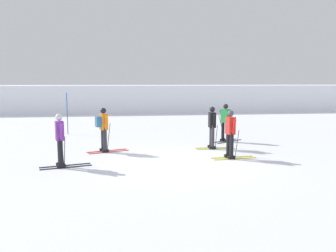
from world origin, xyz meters
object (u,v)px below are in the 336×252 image
skier_orange (103,127)px  skier_red (230,133)px  skier_purple (60,139)px  skier_black (212,126)px  trail_marker_pole (67,114)px  skier_green (226,122)px

skier_orange → skier_red: size_ratio=1.00×
skier_orange → skier_purple: bearing=-118.3°
skier_red → skier_black: 1.85m
skier_red → trail_marker_pole: size_ratio=0.80×
skier_red → skier_purple: same height
skier_black → trail_marker_pole: bearing=142.9°
skier_black → skier_purple: (-5.54, -2.37, -0.00)m
skier_orange → trail_marker_pole: bearing=112.7°
trail_marker_pole → skier_green: bearing=-23.9°
skier_green → skier_purple: same height
skier_green → skier_orange: size_ratio=1.00×
skier_green → skier_orange: (-5.34, -1.64, 0.04)m
skier_black → skier_green: bearing=56.5°
skier_green → skier_orange: bearing=-162.9°
skier_orange → skier_black: bearing=1.4°
skier_red → trail_marker_pole: trail_marker_pole is taller
skier_green → skier_red: same height
skier_green → skier_red: size_ratio=1.00×
skier_black → skier_purple: bearing=-156.8°
skier_red → skier_black: (-0.17, 1.84, -0.00)m
skier_black → skier_red: bearing=-84.7°
skier_orange → skier_purple: (-1.22, -2.27, -0.04)m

